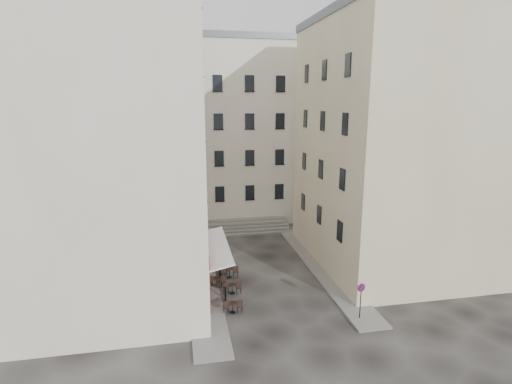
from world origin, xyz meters
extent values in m
plane|color=black|center=(0.00, 0.00, 0.00)|extent=(90.00, 90.00, 0.00)
cube|color=slate|center=(-4.50, 4.00, 0.06)|extent=(2.00, 22.00, 0.12)
cube|color=slate|center=(4.50, 3.00, 0.06)|extent=(2.00, 18.00, 0.12)
cube|color=beige|center=(-10.50, 3.00, 10.00)|extent=(12.00, 16.00, 20.00)
cube|color=#BFAE8E|center=(10.50, 3.50, 9.00)|extent=(12.00, 14.00, 18.00)
cube|color=#52585D|center=(10.50, 3.50, 18.30)|extent=(12.20, 14.20, 0.60)
cube|color=beige|center=(-1.00, 19.00, 9.00)|extent=(18.00, 10.00, 18.00)
cube|color=#52585D|center=(-1.00, 19.00, 18.30)|extent=(18.20, 10.20, 0.60)
cube|color=#40090F|center=(-4.42, 1.00, 1.75)|extent=(0.25, 7.00, 3.50)
cube|color=black|center=(-4.38, 1.00, 1.40)|extent=(0.06, 3.85, 2.00)
cube|color=white|center=(-3.60, 1.00, 2.95)|extent=(1.58, 7.30, 0.41)
cube|color=#64625F|center=(0.00, 11.90, 0.10)|extent=(9.00, 1.80, 0.20)
cube|color=#64625F|center=(0.00, 12.35, 0.30)|extent=(9.00, 1.80, 0.20)
cube|color=#64625F|center=(0.00, 12.80, 0.50)|extent=(9.00, 1.80, 0.20)
cube|color=#64625F|center=(0.00, 13.25, 0.70)|extent=(9.00, 1.80, 0.20)
cylinder|color=black|center=(-3.25, -1.00, 0.45)|extent=(0.10, 0.10, 0.90)
sphere|color=black|center=(-3.25, -1.00, 0.92)|extent=(0.12, 0.12, 0.12)
cylinder|color=black|center=(-3.25, 2.50, 0.45)|extent=(0.10, 0.10, 0.90)
sphere|color=black|center=(-3.25, 2.50, 0.92)|extent=(0.12, 0.12, 0.12)
cylinder|color=black|center=(-3.25, 6.00, 0.45)|extent=(0.10, 0.10, 0.90)
sphere|color=black|center=(-3.25, 6.00, 0.92)|extent=(0.12, 0.12, 0.12)
cylinder|color=black|center=(4.12, -4.71, 1.13)|extent=(0.06, 0.06, 2.26)
cylinder|color=red|center=(4.12, -4.71, 2.03)|extent=(0.52, 0.10, 0.52)
cylinder|color=navy|center=(4.12, -4.74, 2.03)|extent=(0.38, 0.09, 0.38)
cube|color=red|center=(4.12, -4.76, 2.03)|extent=(0.31, 0.07, 0.31)
cylinder|color=black|center=(-3.00, -2.61, 0.07)|extent=(0.34, 0.34, 0.02)
cylinder|color=black|center=(-3.00, -2.61, 0.37)|extent=(0.05, 0.05, 0.66)
cylinder|color=black|center=(-3.00, -2.61, 0.67)|extent=(0.56, 0.56, 0.04)
cube|color=black|center=(-2.58, -2.61, 0.42)|extent=(0.36, 0.36, 0.84)
cube|color=black|center=(-3.43, -2.51, 0.42)|extent=(0.36, 0.36, 0.84)
cylinder|color=black|center=(-2.70, -0.13, 0.06)|extent=(0.33, 0.33, 0.02)
cylinder|color=black|center=(-2.70, -0.13, 0.37)|extent=(0.05, 0.05, 0.64)
cylinder|color=black|center=(-2.70, -0.13, 0.66)|extent=(0.55, 0.55, 0.04)
cube|color=black|center=(-2.28, -0.13, 0.41)|extent=(0.35, 0.35, 0.83)
cube|color=black|center=(-3.11, -0.04, 0.41)|extent=(0.35, 0.35, 0.83)
cylinder|color=black|center=(-3.60, 0.98, 0.07)|extent=(0.35, 0.35, 0.02)
cylinder|color=black|center=(-3.60, 0.98, 0.39)|extent=(0.05, 0.05, 0.68)
cylinder|color=black|center=(-3.60, 0.98, 0.69)|extent=(0.58, 0.58, 0.04)
cube|color=black|center=(-3.17, 0.98, 0.43)|extent=(0.37, 0.37, 0.87)
cube|color=black|center=(-4.03, 1.08, 0.43)|extent=(0.37, 0.37, 0.87)
cylinder|color=black|center=(-2.58, 2.28, 0.07)|extent=(0.36, 0.36, 0.02)
cylinder|color=black|center=(-2.58, 2.28, 0.40)|extent=(0.05, 0.05, 0.69)
cylinder|color=black|center=(-2.58, 2.28, 0.71)|extent=(0.59, 0.59, 0.04)
cube|color=black|center=(-2.14, 2.28, 0.45)|extent=(0.38, 0.38, 0.89)
cube|color=black|center=(-3.03, 2.38, 0.45)|extent=(0.38, 0.38, 0.89)
cylinder|color=black|center=(-2.71, 4.62, 0.07)|extent=(0.36, 0.36, 0.02)
cylinder|color=black|center=(-2.71, 4.62, 0.41)|extent=(0.05, 0.05, 0.71)
cylinder|color=black|center=(-2.71, 4.62, 0.73)|extent=(0.61, 0.61, 0.04)
cube|color=black|center=(-2.26, 4.62, 0.46)|extent=(0.38, 0.38, 0.91)
cube|color=black|center=(-3.17, 4.73, 0.46)|extent=(0.38, 0.38, 0.91)
imported|color=black|center=(-2.96, 2.34, 0.78)|extent=(0.66, 0.53, 1.56)
camera|label=1|loc=(-5.75, -24.10, 12.41)|focal=28.00mm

